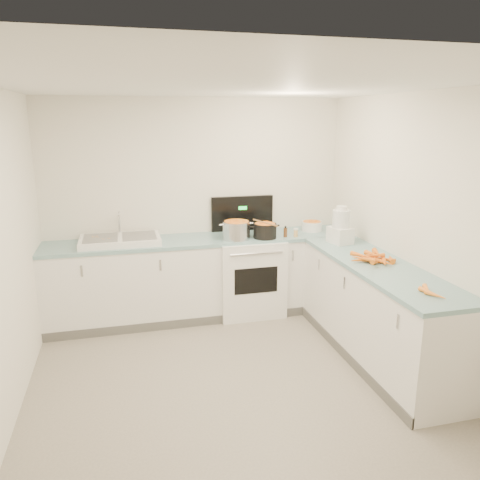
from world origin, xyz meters
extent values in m
cube|color=white|center=(0.00, 1.70, 0.45)|extent=(3.50, 0.60, 0.90)
cube|color=#7AA6AD|center=(0.00, 1.70, 0.92)|extent=(3.50, 0.62, 0.04)
cube|color=white|center=(1.45, 0.30, 0.45)|extent=(0.60, 2.20, 0.90)
cube|color=#7AA6AD|center=(1.45, 0.30, 0.92)|extent=(0.62, 2.20, 0.04)
cube|color=white|center=(0.55, 1.68, 0.45)|extent=(0.76, 0.65, 0.90)
cube|color=black|center=(0.55, 1.98, 1.15)|extent=(0.76, 0.05, 0.42)
cube|color=white|center=(-0.90, 1.70, 0.97)|extent=(0.86, 0.52, 0.07)
cube|color=slate|center=(-1.10, 1.70, 1.01)|extent=(0.36, 0.42, 0.01)
cube|color=slate|center=(-0.70, 1.70, 1.01)|extent=(0.36, 0.42, 0.01)
cylinder|color=silver|center=(-0.90, 1.92, 1.13)|extent=(0.03, 0.03, 0.24)
cylinder|color=silver|center=(0.38, 1.56, 1.03)|extent=(0.36, 0.36, 0.23)
cylinder|color=black|center=(0.70, 1.54, 1.01)|extent=(0.33, 0.33, 0.19)
cylinder|color=#AD7A47|center=(0.70, 1.54, 1.12)|extent=(0.18, 0.41, 0.02)
cylinder|color=white|center=(1.36, 1.74, 1.00)|extent=(0.25, 0.25, 0.11)
cylinder|color=#593319|center=(0.95, 1.52, 0.99)|extent=(0.04, 0.04, 0.11)
cylinder|color=#E5B266|center=(1.07, 1.50, 0.98)|extent=(0.05, 0.05, 0.08)
cube|color=white|center=(1.43, 1.11, 1.03)|extent=(0.25, 0.28, 0.18)
cylinder|color=silver|center=(1.43, 1.11, 1.21)|extent=(0.19, 0.19, 0.19)
cylinder|color=white|center=(1.43, 1.11, 1.33)|extent=(0.11, 0.11, 0.04)
cone|color=orange|center=(1.39, 0.44, 0.96)|extent=(0.17, 0.13, 0.04)
cone|color=orange|center=(1.42, 0.44, 0.97)|extent=(0.11, 0.19, 0.05)
cone|color=orange|center=(1.46, 0.33, 0.97)|extent=(0.18, 0.10, 0.05)
cone|color=orange|center=(1.48, 0.29, 0.97)|extent=(0.13, 0.18, 0.05)
cone|color=orange|center=(1.60, 0.36, 0.97)|extent=(0.13, 0.21, 0.05)
cone|color=orange|center=(1.31, 0.40, 0.97)|extent=(0.21, 0.06, 0.05)
cone|color=orange|center=(1.47, 0.30, 0.96)|extent=(0.13, 0.22, 0.05)
cone|color=orange|center=(1.48, 0.44, 0.96)|extent=(0.15, 0.17, 0.04)
cone|color=orange|center=(1.54, 0.39, 0.96)|extent=(0.17, 0.18, 0.04)
cone|color=orange|center=(1.39, 0.42, 1.00)|extent=(0.19, 0.11, 0.04)
cone|color=orange|center=(1.36, 0.27, 1.00)|extent=(0.14, 0.17, 0.04)
cone|color=orange|center=(1.43, 0.38, 1.00)|extent=(0.20, 0.06, 0.04)
cone|color=orange|center=(1.45, 0.43, 1.00)|extent=(0.11, 0.20, 0.05)
cone|color=orange|center=(1.50, 0.45, 1.00)|extent=(0.11, 0.22, 0.05)
cone|color=orange|center=(1.32, 0.44, 1.00)|extent=(0.16, 0.21, 0.05)
cone|color=orange|center=(1.31, 0.39, 0.98)|extent=(0.17, 0.18, 0.04)
cone|color=orange|center=(1.41, -0.55, 0.96)|extent=(0.10, 0.17, 0.04)
cone|color=orange|center=(1.41, -0.49, 0.96)|extent=(0.09, 0.20, 0.04)
cone|color=orange|center=(1.43, -0.43, 0.96)|extent=(0.11, 0.18, 0.04)
cube|color=tan|center=(-1.11, 1.68, 1.01)|extent=(0.04, 0.01, 0.00)
cube|color=tan|center=(-1.19, 1.77, 1.02)|extent=(0.02, 0.04, 0.00)
cube|color=tan|center=(-1.08, 1.62, 1.02)|extent=(0.03, 0.04, 0.00)
cube|color=tan|center=(-1.15, 1.74, 1.02)|extent=(0.05, 0.03, 0.00)
cube|color=tan|center=(-1.18, 1.73, 1.02)|extent=(0.02, 0.03, 0.00)
cube|color=tan|center=(-1.02, 1.68, 1.01)|extent=(0.04, 0.04, 0.00)
cube|color=tan|center=(-1.02, 1.63, 1.02)|extent=(0.03, 0.05, 0.00)
cube|color=tan|center=(-1.14, 1.70, 1.01)|extent=(0.03, 0.03, 0.00)
cube|color=tan|center=(-1.15, 1.78, 1.02)|extent=(0.02, 0.03, 0.00)
camera|label=1|loc=(-0.85, -3.42, 2.26)|focal=35.00mm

